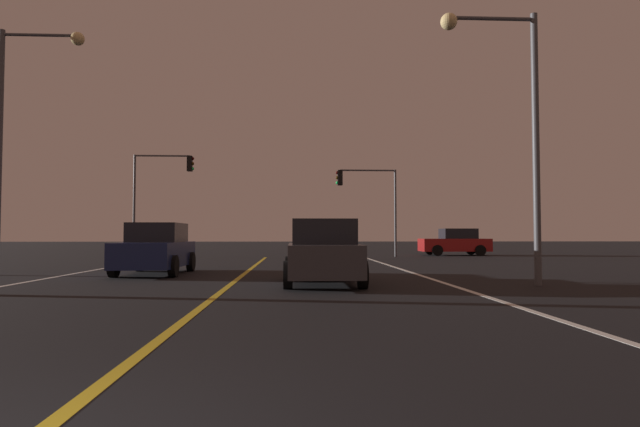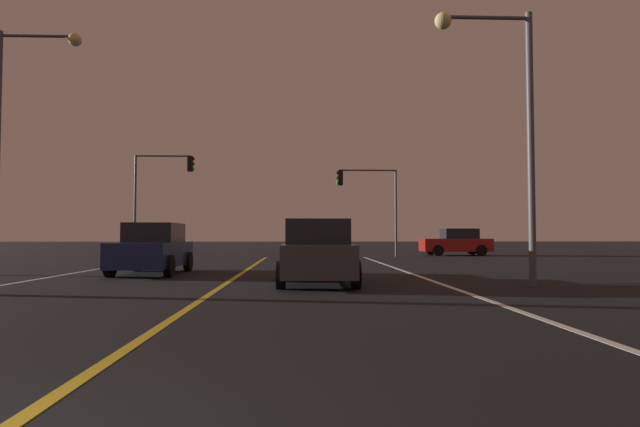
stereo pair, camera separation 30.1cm
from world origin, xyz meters
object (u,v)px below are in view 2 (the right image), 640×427
object	(u,v)px
traffic_light_near_left	(163,181)
street_lamp_right_near	(506,107)
car_oncoming	(153,249)
traffic_light_near_right	(367,191)
car_lead_same_lane	(317,253)
street_lamp_left_mid	(18,118)
car_crossing_side	(456,242)

from	to	relation	value
traffic_light_near_left	street_lamp_right_near	bearing A→B (deg)	-52.96
car_oncoming	traffic_light_near_right	bearing A→B (deg)	146.07
car_lead_same_lane	traffic_light_near_right	xyz separation A→B (m)	(3.51, 16.98, 3.08)
traffic_light_near_right	street_lamp_left_mid	bearing A→B (deg)	45.71
car_lead_same_lane	street_lamp_right_near	bearing A→B (deg)	-98.56
car_crossing_side	car_oncoming	world-z (taller)	same
traffic_light_near_right	street_lamp_right_near	world-z (taller)	street_lamp_right_near
car_oncoming	traffic_light_near_left	xyz separation A→B (m)	(-3.15, 13.19, 3.61)
traffic_light_near_right	traffic_light_near_left	world-z (taller)	traffic_light_near_left
car_oncoming	traffic_light_near_left	bearing A→B (deg)	-166.56
street_lamp_left_mid	car_oncoming	bearing A→B (deg)	4.59
car_crossing_side	traffic_light_near_right	distance (m)	6.99
car_lead_same_lane	car_oncoming	distance (m)	6.57
traffic_light_near_left	car_lead_same_lane	bearing A→B (deg)	-63.38
traffic_light_near_right	street_lamp_left_mid	size ratio (longest dim) A/B	0.65
traffic_light_near_left	traffic_light_near_right	bearing A→B (deg)	0.00
traffic_light_near_right	car_lead_same_lane	bearing A→B (deg)	78.31
traffic_light_near_left	street_lamp_left_mid	size ratio (longest dim) A/B	0.75
car_lead_same_lane	traffic_light_near_right	bearing A→B (deg)	-11.69
car_oncoming	traffic_light_near_left	world-z (taller)	traffic_light_near_left
car_lead_same_lane	street_lamp_right_near	size ratio (longest dim) A/B	0.61
car_crossing_side	street_lamp_right_near	bearing A→B (deg)	76.75
traffic_light_near_right	street_lamp_left_mid	xyz separation A→B (m)	(-13.21, -13.54, 1.22)
car_oncoming	street_lamp_left_mid	size ratio (longest dim) A/B	0.54
car_crossing_side	traffic_light_near_left	xyz separation A→B (m)	(-17.99, -1.93, 3.61)
car_crossing_side	traffic_light_near_right	size ratio (longest dim) A/B	0.83
car_oncoming	street_lamp_left_mid	xyz separation A→B (m)	(-4.33, -0.35, 4.31)
car_oncoming	street_lamp_left_mid	bearing A→B (deg)	-85.41
car_lead_same_lane	traffic_light_near_left	size ratio (longest dim) A/B	0.72
car_lead_same_lane	street_lamp_left_mid	xyz separation A→B (m)	(-9.69, 3.45, 4.31)
car_crossing_side	street_lamp_left_mid	bearing A→B (deg)	38.89
traffic_light_near_left	street_lamp_right_near	distance (m)	22.19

